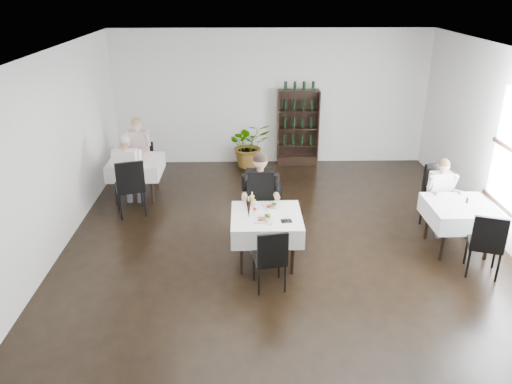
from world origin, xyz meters
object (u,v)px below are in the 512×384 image
(wine_shelf, at_px, (298,128))
(potted_tree, at_px, (249,145))
(main_table, at_px, (266,224))
(diner_main, at_px, (260,193))

(wine_shelf, xyz_separation_m, potted_tree, (-1.11, -0.11, -0.33))
(main_table, distance_m, potted_tree, 4.21)
(wine_shelf, relative_size, potted_tree, 1.71)
(potted_tree, bearing_deg, wine_shelf, 5.91)
(main_table, bearing_deg, potted_tree, 92.80)
(main_table, xyz_separation_m, diner_main, (-0.07, 0.52, 0.27))
(wine_shelf, distance_m, diner_main, 3.91)
(wine_shelf, relative_size, main_table, 1.70)
(main_table, relative_size, potted_tree, 1.00)
(main_table, height_order, potted_tree, potted_tree)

